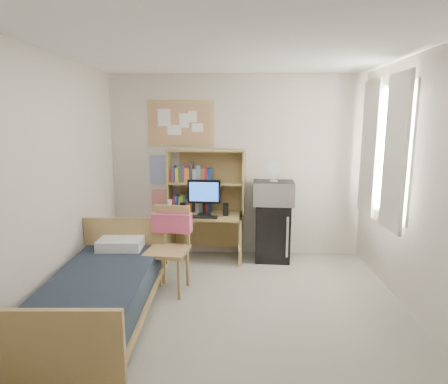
{
  "coord_description": "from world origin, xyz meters",
  "views": [
    {
      "loc": [
        0.02,
        -3.29,
        1.92
      ],
      "look_at": [
        -0.14,
        1.2,
        1.09
      ],
      "focal_mm": 30.0,
      "sensor_mm": 36.0,
      "label": 1
    }
  ],
  "objects_px": {
    "desk_chair": "(167,250)",
    "monitor": "(204,198)",
    "speaker_right": "(226,210)",
    "desk_fan": "(274,172)",
    "desk": "(205,237)",
    "bulletin_board": "(181,123)",
    "mini_fridge": "(272,232)",
    "speaker_left": "(183,209)",
    "microwave": "(273,193)",
    "bed": "(101,299)"
  },
  "relations": [
    {
      "from": "desk_chair",
      "to": "monitor",
      "type": "height_order",
      "value": "monitor"
    },
    {
      "from": "desk_chair",
      "to": "speaker_right",
      "type": "bearing_deg",
      "value": 64.29
    },
    {
      "from": "speaker_right",
      "to": "desk_fan",
      "type": "distance_m",
      "value": 0.84
    },
    {
      "from": "desk",
      "to": "bulletin_board",
      "type": "bearing_deg",
      "value": 144.92
    },
    {
      "from": "mini_fridge",
      "to": "monitor",
      "type": "height_order",
      "value": "monitor"
    },
    {
      "from": "bulletin_board",
      "to": "speaker_left",
      "type": "distance_m",
      "value": 1.22
    },
    {
      "from": "desk",
      "to": "speaker_right",
      "type": "bearing_deg",
      "value": -11.31
    },
    {
      "from": "desk_chair",
      "to": "desk_fan",
      "type": "bearing_deg",
      "value": 47.11
    },
    {
      "from": "speaker_left",
      "to": "speaker_right",
      "type": "height_order",
      "value": "speaker_right"
    },
    {
      "from": "monitor",
      "to": "speaker_left",
      "type": "distance_m",
      "value": 0.34
    },
    {
      "from": "bulletin_board",
      "to": "speaker_left",
      "type": "relative_size",
      "value": 5.5
    },
    {
      "from": "desk_chair",
      "to": "monitor",
      "type": "bearing_deg",
      "value": 78.68
    },
    {
      "from": "mini_fridge",
      "to": "microwave",
      "type": "bearing_deg",
      "value": -90.0
    },
    {
      "from": "desk",
      "to": "speaker_right",
      "type": "distance_m",
      "value": 0.52
    },
    {
      "from": "speaker_right",
      "to": "microwave",
      "type": "distance_m",
      "value": 0.7
    },
    {
      "from": "mini_fridge",
      "to": "speaker_left",
      "type": "bearing_deg",
      "value": -173.14
    },
    {
      "from": "desk_chair",
      "to": "desk",
      "type": "bearing_deg",
      "value": 79.47
    },
    {
      "from": "mini_fridge",
      "to": "speaker_right",
      "type": "height_order",
      "value": "speaker_right"
    },
    {
      "from": "desk_chair",
      "to": "monitor",
      "type": "xyz_separation_m",
      "value": [
        0.34,
        1.0,
        0.41
      ]
    },
    {
      "from": "bed",
      "to": "desk_fan",
      "type": "bearing_deg",
      "value": 42.88
    },
    {
      "from": "desk",
      "to": "monitor",
      "type": "relative_size",
      "value": 2.17
    },
    {
      "from": "desk",
      "to": "mini_fridge",
      "type": "xyz_separation_m",
      "value": [
        0.95,
        0.04,
        0.07
      ]
    },
    {
      "from": "bed",
      "to": "monitor",
      "type": "distance_m",
      "value": 2.03
    },
    {
      "from": "desk",
      "to": "microwave",
      "type": "relative_size",
      "value": 1.92
    },
    {
      "from": "bulletin_board",
      "to": "microwave",
      "type": "bearing_deg",
      "value": -11.43
    },
    {
      "from": "desk_chair",
      "to": "mini_fridge",
      "type": "distance_m",
      "value": 1.7
    },
    {
      "from": "desk",
      "to": "speaker_left",
      "type": "xyz_separation_m",
      "value": [
        -0.3,
        -0.04,
        0.42
      ]
    },
    {
      "from": "monitor",
      "to": "speaker_left",
      "type": "xyz_separation_m",
      "value": [
        -0.3,
        0.02,
        -0.16
      ]
    },
    {
      "from": "bulletin_board",
      "to": "bed",
      "type": "height_order",
      "value": "bulletin_board"
    },
    {
      "from": "monitor",
      "to": "mini_fridge",
      "type": "bearing_deg",
      "value": 9.71
    },
    {
      "from": "speaker_left",
      "to": "desk_fan",
      "type": "xyz_separation_m",
      "value": [
        1.26,
        0.06,
        0.52
      ]
    },
    {
      "from": "bed",
      "to": "speaker_right",
      "type": "distance_m",
      "value": 2.11
    },
    {
      "from": "speaker_right",
      "to": "microwave",
      "type": "bearing_deg",
      "value": 12.38
    },
    {
      "from": "desk_fan",
      "to": "bulletin_board",
      "type": "bearing_deg",
      "value": 171.77
    },
    {
      "from": "microwave",
      "to": "desk_fan",
      "type": "height_order",
      "value": "desk_fan"
    },
    {
      "from": "bulletin_board",
      "to": "speaker_right",
      "type": "height_order",
      "value": "bulletin_board"
    },
    {
      "from": "mini_fridge",
      "to": "speaker_left",
      "type": "xyz_separation_m",
      "value": [
        -1.26,
        -0.08,
        0.34
      ]
    },
    {
      "from": "monitor",
      "to": "microwave",
      "type": "relative_size",
      "value": 0.89
    },
    {
      "from": "bed",
      "to": "speaker_left",
      "type": "xyz_separation_m",
      "value": [
        0.55,
        1.74,
        0.5
      ]
    },
    {
      "from": "desk_chair",
      "to": "monitor",
      "type": "relative_size",
      "value": 2.03
    },
    {
      "from": "speaker_left",
      "to": "bulletin_board",
      "type": "bearing_deg",
      "value": 102.43
    },
    {
      "from": "desk_chair",
      "to": "speaker_left",
      "type": "bearing_deg",
      "value": 95.21
    },
    {
      "from": "desk_chair",
      "to": "bed",
      "type": "relative_size",
      "value": 0.54
    },
    {
      "from": "microwave",
      "to": "desk_chair",
      "type": "bearing_deg",
      "value": -136.93
    },
    {
      "from": "bed",
      "to": "speaker_left",
      "type": "distance_m",
      "value": 1.89
    },
    {
      "from": "monitor",
      "to": "desk_fan",
      "type": "xyz_separation_m",
      "value": [
        0.96,
        0.08,
        0.36
      ]
    },
    {
      "from": "bulletin_board",
      "to": "speaker_right",
      "type": "distance_m",
      "value": 1.39
    },
    {
      "from": "mini_fridge",
      "to": "monitor",
      "type": "relative_size",
      "value": 1.66
    },
    {
      "from": "desk",
      "to": "microwave",
      "type": "xyz_separation_m",
      "value": [
        0.95,
        0.02,
        0.64
      ]
    },
    {
      "from": "speaker_right",
      "to": "monitor",
      "type": "bearing_deg",
      "value": 180.0
    }
  ]
}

